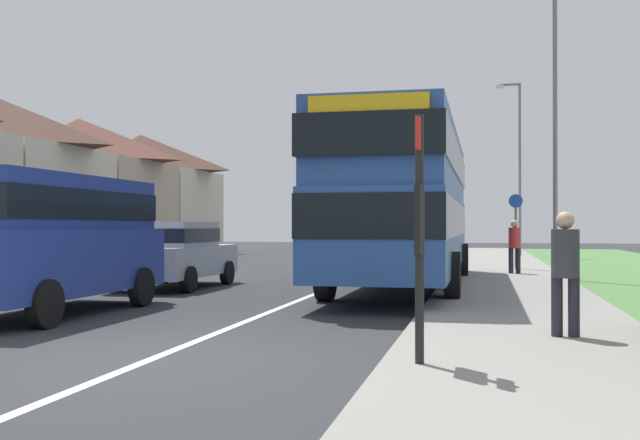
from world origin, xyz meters
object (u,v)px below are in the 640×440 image
(pedestrian_at_stop, at_px, (565,268))
(pedestrian_walking_away, at_px, (515,244))
(street_lamp_mid, at_px, (551,102))
(cycle_route_sign, at_px, (516,228))
(double_decker_bus, at_px, (405,199))
(street_lamp_far, at_px, (518,159))
(parked_car_silver, at_px, (174,251))
(bus_stop_sign, at_px, (419,221))
(parked_van_blue, at_px, (48,233))

(pedestrian_at_stop, distance_m, pedestrian_walking_away, 12.59)
(street_lamp_mid, bearing_deg, pedestrian_at_stop, -94.00)
(cycle_route_sign, bearing_deg, pedestrian_at_stop, -90.01)
(double_decker_bus, relative_size, street_lamp_far, 1.40)
(parked_car_silver, height_order, street_lamp_mid, street_lamp_mid)
(cycle_route_sign, bearing_deg, pedestrian_walking_away, -93.13)
(cycle_route_sign, xyz_separation_m, street_lamp_mid, (0.76, -4.08, 3.37))
(pedestrian_at_stop, xyz_separation_m, pedestrian_walking_away, (-0.13, 12.59, 0.00))
(parked_car_silver, xyz_separation_m, bus_stop_sign, (6.67, -9.22, 0.66))
(pedestrian_walking_away, distance_m, street_lamp_far, 14.24)
(bus_stop_sign, bearing_deg, street_lamp_mid, 79.74)
(cycle_route_sign, bearing_deg, street_lamp_mid, -79.44)
(cycle_route_sign, relative_size, street_lamp_far, 0.31)
(pedestrian_walking_away, bearing_deg, bus_stop_sign, -95.72)
(double_decker_bus, xyz_separation_m, pedestrian_walking_away, (2.70, 4.60, -1.17))
(double_decker_bus, height_order, pedestrian_walking_away, double_decker_bus)
(double_decker_bus, relative_size, bus_stop_sign, 4.42)
(parked_car_silver, xyz_separation_m, pedestrian_walking_away, (8.15, 5.55, 0.10))
(bus_stop_sign, xyz_separation_m, street_lamp_mid, (2.37, 13.11, 3.25))
(parked_car_silver, height_order, bus_stop_sign, bus_stop_sign)
(parked_van_blue, relative_size, pedestrian_at_stop, 2.98)
(pedestrian_walking_away, relative_size, street_lamp_mid, 0.20)
(double_decker_bus, xyz_separation_m, street_lamp_mid, (3.59, 2.94, 2.65))
(pedestrian_at_stop, height_order, pedestrian_walking_away, same)
(cycle_route_sign, height_order, street_lamp_mid, street_lamp_mid)
(pedestrian_walking_away, relative_size, cycle_route_sign, 0.66)
(pedestrian_walking_away, height_order, street_lamp_mid, street_lamp_mid)
(parked_van_blue, distance_m, pedestrian_at_stop, 8.30)
(street_lamp_mid, xyz_separation_m, street_lamp_far, (-0.22, 15.40, -0.13))
(bus_stop_sign, relative_size, street_lamp_mid, 0.31)
(double_decker_bus, bearing_deg, pedestrian_at_stop, -70.50)
(street_lamp_mid, relative_size, street_lamp_far, 1.03)
(cycle_route_sign, bearing_deg, parked_car_silver, -136.09)
(parked_car_silver, relative_size, cycle_route_sign, 1.62)
(pedestrian_walking_away, xyz_separation_m, street_lamp_mid, (0.89, -1.66, 3.82))
(double_decker_bus, relative_size, pedestrian_at_stop, 6.88)
(street_lamp_mid, bearing_deg, pedestrian_walking_away, 118.32)
(cycle_route_sign, bearing_deg, street_lamp_far, 87.25)
(street_lamp_far, bearing_deg, bus_stop_sign, -94.32)
(double_decker_bus, distance_m, street_lamp_mid, 5.35)
(bus_stop_sign, bearing_deg, cycle_route_sign, 84.64)
(pedestrian_walking_away, bearing_deg, parked_car_silver, -145.74)
(double_decker_bus, distance_m, parked_van_blue, 8.39)
(parked_car_silver, distance_m, street_lamp_far, 21.55)
(cycle_route_sign, xyz_separation_m, street_lamp_far, (0.54, 11.31, 3.23))
(pedestrian_walking_away, bearing_deg, parked_van_blue, -125.99)
(parked_van_blue, distance_m, street_lamp_far, 26.46)
(bus_stop_sign, distance_m, street_lamp_mid, 13.71)
(double_decker_bus, xyz_separation_m, bus_stop_sign, (1.22, -10.17, -0.60))
(pedestrian_at_stop, bearing_deg, street_lamp_mid, 86.00)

